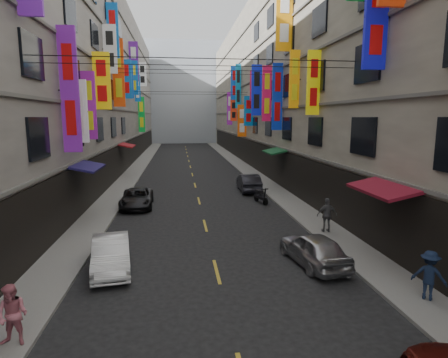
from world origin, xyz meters
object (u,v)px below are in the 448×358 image
object	(u,v)px
scooter_far_right	(261,197)
car_left_mid	(111,254)
pedestrian_lfar	(13,315)
pedestrian_rnear	(429,275)
car_right_mid	(314,249)
car_left_far	(137,198)
pedestrian_rfar	(327,215)
car_right_far	(249,183)

from	to	relation	value
scooter_far_right	car_left_mid	world-z (taller)	car_left_mid
pedestrian_lfar	pedestrian_rnear	xyz separation A→B (m)	(11.60, 0.95, -0.00)
car_right_mid	pedestrian_lfar	size ratio (longest dim) A/B	2.41
car_left_far	pedestrian_rfar	bearing A→B (deg)	-36.45
car_left_far	pedestrian_rfar	size ratio (longest dim) A/B	2.50
pedestrian_lfar	pedestrian_rfar	distance (m)	13.69
pedestrian_lfar	car_left_far	bearing A→B (deg)	93.65
pedestrian_lfar	scooter_far_right	bearing A→B (deg)	66.68
car_left_mid	pedestrian_rfar	distance (m)	10.19
car_left_far	pedestrian_rnear	size ratio (longest dim) A/B	2.73
car_left_mid	car_left_far	world-z (taller)	car_left_mid
car_left_far	car_right_far	size ratio (longest dim) A/B	1.02
car_right_far	pedestrian_lfar	xyz separation A→B (m)	(-9.40, -18.95, 0.22)
car_left_far	pedestrian_lfar	distance (m)	14.76
pedestrian_rnear	pedestrian_rfar	xyz separation A→B (m)	(-0.42, 6.95, 0.07)
pedestrian_lfar	pedestrian_rfar	size ratio (longest dim) A/B	0.92
car_right_far	pedestrian_lfar	world-z (taller)	pedestrian_lfar
car_right_mid	pedestrian_lfar	xyz separation A→B (m)	(-9.18, -4.29, 0.26)
scooter_far_right	car_left_far	bearing A→B (deg)	-13.76
scooter_far_right	car_right_mid	distance (m)	10.56
pedestrian_lfar	pedestrian_rnear	distance (m)	11.64
pedestrian_rnear	car_left_far	bearing A→B (deg)	-13.18
pedestrian_lfar	pedestrian_rfar	bearing A→B (deg)	44.35
car_right_mid	pedestrian_rnear	size ratio (longest dim) A/B	2.42
pedestrian_lfar	pedestrian_rfar	world-z (taller)	pedestrian_rfar
scooter_far_right	car_right_mid	bearing A→B (deg)	73.77
scooter_far_right	car_right_mid	xyz separation A→B (m)	(-0.25, -10.56, 0.19)
car_left_mid	pedestrian_rnear	bearing A→B (deg)	-29.45
pedestrian_rfar	pedestrian_lfar	bearing A→B (deg)	39.93
scooter_far_right	pedestrian_rfar	xyz separation A→B (m)	(1.75, -6.94, 0.52)
car_left_far	pedestrian_lfar	world-z (taller)	pedestrian_lfar
scooter_far_right	car_right_far	bearing A→B (deg)	-104.48
scooter_far_right	pedestrian_rnear	size ratio (longest dim) A/B	1.15
car_right_far	pedestrian_rnear	world-z (taller)	pedestrian_rnear
car_left_mid	car_right_far	world-z (taller)	car_right_far
car_left_mid	car_right_mid	bearing A→B (deg)	-12.17
car_right_mid	pedestrian_lfar	bearing A→B (deg)	16.63
pedestrian_rnear	pedestrian_rfar	size ratio (longest dim) A/B	0.92
car_right_far	scooter_far_right	bearing A→B (deg)	91.99
car_right_far	pedestrian_rfar	bearing A→B (deg)	100.74
car_left_mid	pedestrian_lfar	world-z (taller)	pedestrian_lfar
scooter_far_right	car_right_mid	size ratio (longest dim) A/B	0.48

